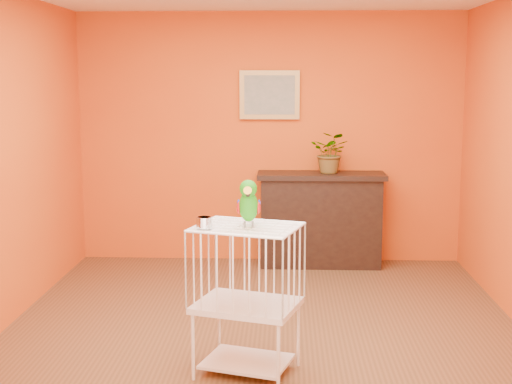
{
  "coord_description": "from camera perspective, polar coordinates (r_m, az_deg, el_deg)",
  "views": [
    {
      "loc": [
        0.16,
        -5.19,
        1.93
      ],
      "look_at": [
        -0.02,
        -0.77,
        1.22
      ],
      "focal_mm": 50.0,
      "sensor_mm": 36.0,
      "label": 1
    }
  ],
  "objects": [
    {
      "name": "console_cabinet",
      "position": [
        7.37,
        5.18,
        -2.19
      ],
      "size": [
        1.3,
        0.47,
        0.96
      ],
      "color": "black",
      "rests_on": "ground"
    },
    {
      "name": "parrot",
      "position": [
        4.49,
        -0.6,
        -0.89
      ],
      "size": [
        0.15,
        0.28,
        0.31
      ],
      "rotation": [
        0.0,
        0.0,
        -0.0
      ],
      "color": "#59544C",
      "rests_on": "birdcage"
    },
    {
      "name": "room_shell",
      "position": [
        5.21,
        0.55,
        5.35
      ],
      "size": [
        4.5,
        4.5,
        4.5
      ],
      "color": "#D55414",
      "rests_on": "ground"
    },
    {
      "name": "potted_plant",
      "position": [
        7.26,
        6.02,
        2.77
      ],
      "size": [
        0.5,
        0.53,
        0.33
      ],
      "primitive_type": "imported",
      "rotation": [
        0.0,
        0.0,
        -0.37
      ],
      "color": "#26722D",
      "rests_on": "console_cabinet"
    },
    {
      "name": "birdcage",
      "position": [
        4.68,
        -0.74,
        -8.47
      ],
      "size": [
        0.76,
        0.66,
        0.99
      ],
      "rotation": [
        0.0,
        0.0,
        -0.3
      ],
      "color": "white",
      "rests_on": "ground"
    },
    {
      "name": "ground",
      "position": [
        5.54,
        0.52,
        -11.21
      ],
      "size": [
        4.5,
        4.5,
        0.0
      ],
      "primitive_type": "plane",
      "color": "brown",
      "rests_on": "ground"
    },
    {
      "name": "framed_picture",
      "position": [
        7.41,
        1.09,
        7.77
      ],
      "size": [
        0.62,
        0.04,
        0.5
      ],
      "color": "#A3773A",
      "rests_on": "room_shell"
    },
    {
      "name": "feed_cup",
      "position": [
        4.49,
        -4.17,
        -2.45
      ],
      "size": [
        0.1,
        0.1,
        0.07
      ],
      "primitive_type": "cylinder",
      "color": "silver",
      "rests_on": "birdcage"
    }
  ]
}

